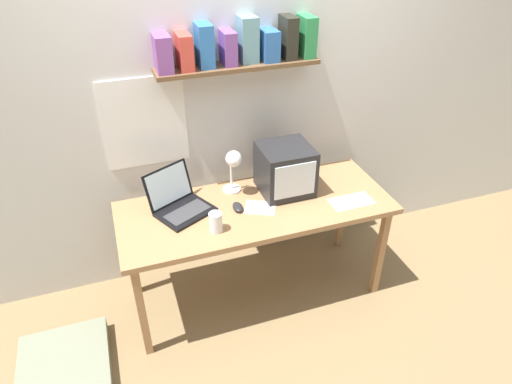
% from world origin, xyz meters
% --- Properties ---
extents(ground_plane, '(12.00, 12.00, 0.00)m').
position_xyz_m(ground_plane, '(0.00, 0.00, 0.00)').
color(ground_plane, olive).
extents(back_wall, '(5.60, 0.24, 2.60)m').
position_xyz_m(back_wall, '(-0.00, 0.47, 1.31)').
color(back_wall, silver).
rests_on(back_wall, ground_plane).
extents(corner_desk, '(1.68, 0.66, 0.73)m').
position_xyz_m(corner_desk, '(0.00, 0.00, 0.67)').
color(corner_desk, '#A5764C').
rests_on(corner_desk, ground_plane).
extents(crt_monitor, '(0.32, 0.32, 0.31)m').
position_xyz_m(crt_monitor, '(0.23, 0.11, 0.88)').
color(crt_monitor, '#232326').
rests_on(crt_monitor, corner_desk).
extents(laptop, '(0.41, 0.41, 0.25)m').
position_xyz_m(laptop, '(-0.45, 0.12, 0.79)').
color(laptop, black).
rests_on(laptop, corner_desk).
extents(desk_lamp, '(0.12, 0.17, 0.31)m').
position_xyz_m(desk_lamp, '(-0.09, 0.17, 0.95)').
color(desk_lamp, white).
rests_on(desk_lamp, corner_desk).
extents(juice_glass, '(0.08, 0.08, 0.12)m').
position_xyz_m(juice_glass, '(-0.29, -0.16, 0.78)').
color(juice_glass, white).
rests_on(juice_glass, corner_desk).
extents(computer_mouse, '(0.06, 0.11, 0.03)m').
position_xyz_m(computer_mouse, '(-0.12, -0.00, 0.75)').
color(computer_mouse, '#232326').
rests_on(computer_mouse, corner_desk).
extents(loose_paper_near_laptop, '(0.27, 0.15, 0.00)m').
position_xyz_m(loose_paper_near_laptop, '(0.58, -0.16, 0.73)').
color(loose_paper_near_laptop, white).
rests_on(loose_paper_near_laptop, corner_desk).
extents(open_notebook, '(0.23, 0.21, 0.00)m').
position_xyz_m(open_notebook, '(0.02, -0.03, 0.73)').
color(open_notebook, silver).
rests_on(open_notebook, corner_desk).
extents(floor_cushion, '(0.50, 0.50, 0.10)m').
position_xyz_m(floor_cushion, '(-1.26, -0.24, 0.05)').
color(floor_cushion, gray).
rests_on(floor_cushion, ground_plane).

